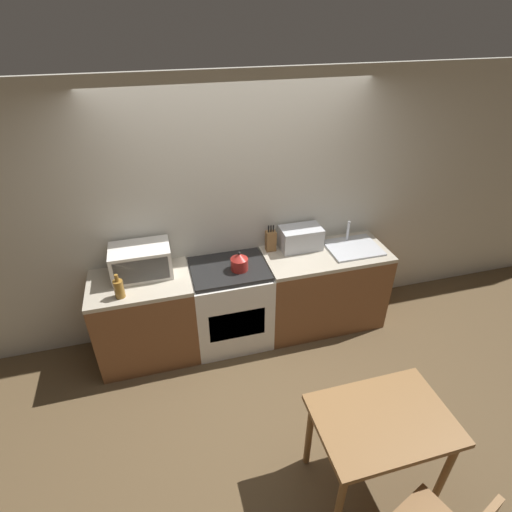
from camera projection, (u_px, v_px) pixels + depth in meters
name	position (u px, v px, depth m)	size (l,w,h in m)	color
ground_plane	(271.00, 397.00, 3.64)	(16.00, 16.00, 0.00)	brown
wall_back	(237.00, 212.00, 3.92)	(10.00, 0.06, 2.60)	beige
counter_left_run	(146.00, 319.00, 3.88)	(0.92, 0.62, 0.90)	brown
counter_right_run	(323.00, 288.00, 4.29)	(1.27, 0.62, 0.90)	brown
stove_range	(231.00, 304.00, 4.06)	(0.76, 0.62, 0.90)	silver
kettle	(239.00, 262.00, 3.75)	(0.17, 0.17, 0.20)	maroon
microwave	(141.00, 261.00, 3.66)	(0.54, 0.35, 0.29)	silver
bottle	(119.00, 288.00, 3.40)	(0.09, 0.09, 0.23)	olive
knife_block	(271.00, 241.00, 4.03)	(0.10, 0.08, 0.28)	brown
toaster_oven	(301.00, 238.00, 4.07)	(0.42, 0.25, 0.23)	silver
sink_basin	(353.00, 247.00, 4.11)	(0.53, 0.43, 0.24)	silver
dining_table	(381.00, 428.00, 2.67)	(0.90, 0.63, 0.74)	brown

